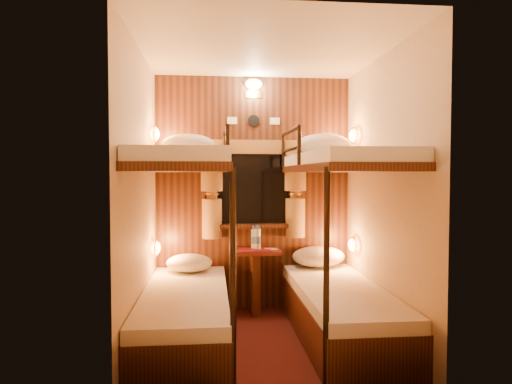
{
  "coord_description": "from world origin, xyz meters",
  "views": [
    {
      "loc": [
        -0.43,
        -3.67,
        1.4
      ],
      "look_at": [
        -0.06,
        0.15,
        1.25
      ],
      "focal_mm": 32.0,
      "sensor_mm": 36.0,
      "label": 1
    }
  ],
  "objects": [
    {
      "name": "floor",
      "position": [
        0.0,
        0.0,
        0.0
      ],
      "size": [
        2.1,
        2.1,
        0.0
      ],
      "primitive_type": "plane",
      "color": "#3A0F10",
      "rests_on": "ground"
    },
    {
      "name": "ceiling",
      "position": [
        0.0,
        0.0,
        2.4
      ],
      "size": [
        2.1,
        2.1,
        0.0
      ],
      "primitive_type": "plane",
      "rotation": [
        3.14,
        0.0,
        0.0
      ],
      "color": "silver",
      "rests_on": "wall_back"
    },
    {
      "name": "wall_back",
      "position": [
        0.0,
        1.05,
        1.2
      ],
      "size": [
        2.4,
        0.0,
        2.4
      ],
      "primitive_type": "plane",
      "rotation": [
        1.57,
        0.0,
        0.0
      ],
      "color": "#C6B293",
      "rests_on": "floor"
    },
    {
      "name": "wall_front",
      "position": [
        0.0,
        -1.05,
        1.2
      ],
      "size": [
        2.4,
        0.0,
        2.4
      ],
      "primitive_type": "plane",
      "rotation": [
        -1.57,
        0.0,
        0.0
      ],
      "color": "#C6B293",
      "rests_on": "floor"
    },
    {
      "name": "wall_left",
      "position": [
        -1.0,
        0.0,
        1.2
      ],
      "size": [
        0.0,
        2.4,
        2.4
      ],
      "primitive_type": "plane",
      "rotation": [
        1.57,
        0.0,
        1.57
      ],
      "color": "#C6B293",
      "rests_on": "floor"
    },
    {
      "name": "wall_right",
      "position": [
        1.0,
        0.0,
        1.2
      ],
      "size": [
        0.0,
        2.4,
        2.4
      ],
      "primitive_type": "plane",
      "rotation": [
        1.57,
        0.0,
        -1.57
      ],
      "color": "#C6B293",
      "rests_on": "floor"
    },
    {
      "name": "back_panel",
      "position": [
        0.0,
        1.04,
        1.2
      ],
      "size": [
        2.0,
        0.03,
        2.4
      ],
      "primitive_type": "cube",
      "color": "black",
      "rests_on": "floor"
    },
    {
      "name": "bunk_left",
      "position": [
        -0.65,
        0.07,
        0.56
      ],
      "size": [
        0.72,
        1.9,
        1.82
      ],
      "color": "black",
      "rests_on": "floor"
    },
    {
      "name": "bunk_right",
      "position": [
        0.65,
        0.07,
        0.56
      ],
      "size": [
        0.72,
        1.9,
        1.82
      ],
      "color": "black",
      "rests_on": "floor"
    },
    {
      "name": "window",
      "position": [
        0.0,
        1.0,
        1.18
      ],
      "size": [
        1.0,
        0.12,
        0.79
      ],
      "color": "black",
      "rests_on": "back_panel"
    },
    {
      "name": "curtains",
      "position": [
        0.0,
        0.97,
        1.26
      ],
      "size": [
        1.1,
        0.22,
        1.0
      ],
      "color": "brown",
      "rests_on": "back_panel"
    },
    {
      "name": "back_fixtures",
      "position": [
        0.0,
        1.0,
        2.25
      ],
      "size": [
        0.54,
        0.09,
        0.48
      ],
      "color": "black",
      "rests_on": "back_panel"
    },
    {
      "name": "reading_lamps",
      "position": [
        -0.0,
        0.7,
        1.24
      ],
      "size": [
        2.0,
        0.2,
        1.25
      ],
      "color": "orange",
      "rests_on": "wall_left"
    },
    {
      "name": "table",
      "position": [
        0.0,
        0.85,
        0.41
      ],
      "size": [
        0.5,
        0.34,
        0.66
      ],
      "color": "#572013",
      "rests_on": "floor"
    },
    {
      "name": "bottle_left",
      "position": [
        -0.01,
        0.88,
        0.75
      ],
      "size": [
        0.07,
        0.07,
        0.23
      ],
      "rotation": [
        0.0,
        0.0,
        -0.3
      ],
      "color": "#99BFE5",
      "rests_on": "table"
    },
    {
      "name": "bottle_right",
      "position": [
        0.03,
        0.85,
        0.75
      ],
      "size": [
        0.07,
        0.07,
        0.24
      ],
      "rotation": [
        0.0,
        0.0,
        0.11
      ],
      "color": "#99BFE5",
      "rests_on": "table"
    },
    {
      "name": "sachet_a",
      "position": [
        0.18,
        0.82,
        0.65
      ],
      "size": [
        0.09,
        0.07,
        0.01
      ],
      "primitive_type": "cube",
      "rotation": [
        0.0,
        0.0,
        0.1
      ],
      "color": "silver",
      "rests_on": "table"
    },
    {
      "name": "sachet_b",
      "position": [
        0.13,
        0.84,
        0.65
      ],
      "size": [
        0.09,
        0.07,
        0.01
      ],
      "primitive_type": "cube",
      "rotation": [
        0.0,
        0.0,
        -0.21
      ],
      "color": "silver",
      "rests_on": "table"
    },
    {
      "name": "pillow_lower_left",
      "position": [
        -0.65,
        0.75,
        0.54
      ],
      "size": [
        0.44,
        0.32,
        0.17
      ],
      "primitive_type": "ellipsoid",
      "color": "silver",
      "rests_on": "bunk_left"
    },
    {
      "name": "pillow_lower_right",
      "position": [
        0.65,
        0.86,
        0.56
      ],
      "size": [
        0.54,
        0.38,
        0.21
      ],
      "primitive_type": "ellipsoid",
      "color": "silver",
      "rests_on": "bunk_right"
    },
    {
      "name": "pillow_upper_left",
      "position": [
        -0.65,
        0.67,
        1.68
      ],
      "size": [
        0.49,
        0.35,
        0.19
      ],
      "primitive_type": "ellipsoid",
      "color": "silver",
      "rests_on": "bunk_left"
    },
    {
      "name": "pillow_upper_right",
      "position": [
        0.65,
        0.68,
        1.69
      ],
      "size": [
        0.53,
        0.38,
        0.21
      ],
      "primitive_type": "ellipsoid",
      "color": "silver",
      "rests_on": "bunk_right"
    }
  ]
}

